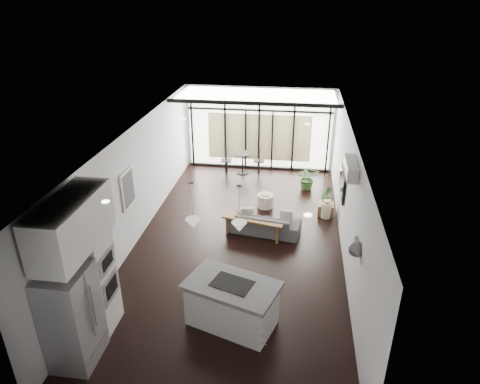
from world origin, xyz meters
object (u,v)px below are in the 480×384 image
(console_bench, at_px, (253,227))
(tv, at_px, (342,184))
(pouf, at_px, (265,201))
(island, at_px, (232,304))
(sofa, at_px, (265,219))
(fridge, at_px, (72,317))
(milk_can, at_px, (326,209))

(console_bench, bearing_deg, tv, 27.75)
(console_bench, height_order, pouf, console_bench)
(island, relative_size, sofa, 0.91)
(fridge, relative_size, console_bench, 1.14)
(fridge, xyz_separation_m, console_bench, (2.47, 4.35, -0.64))
(fridge, bearing_deg, console_bench, 60.36)
(console_bench, relative_size, milk_can, 2.94)
(console_bench, distance_m, milk_can, 2.23)
(console_bench, distance_m, pouf, 1.63)
(fridge, bearing_deg, sofa, 59.28)
(sofa, distance_m, console_bench, 0.37)
(island, height_order, pouf, island)
(fridge, distance_m, tv, 6.77)
(island, distance_m, pouf, 4.80)
(fridge, xyz_separation_m, tv, (4.61, 4.95, 0.41))
(island, distance_m, milk_can, 4.79)
(sofa, relative_size, tv, 1.65)
(island, height_order, milk_can, island)
(fridge, bearing_deg, milk_can, 52.17)
(island, bearing_deg, console_bench, 107.97)
(sofa, relative_size, milk_can, 3.45)
(milk_can, distance_m, tv, 1.24)
(sofa, xyz_separation_m, tv, (1.88, 0.36, 0.94))
(island, bearing_deg, milk_can, 85.36)
(tv, bearing_deg, sofa, -169.27)
(island, xyz_separation_m, milk_can, (1.90, 4.39, -0.19))
(pouf, distance_m, tv, 2.48)
(fridge, distance_m, pouf, 6.57)
(island, bearing_deg, fridge, -135.32)
(island, relative_size, tv, 1.50)
(pouf, bearing_deg, milk_can, -13.12)
(console_bench, bearing_deg, island, -78.77)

